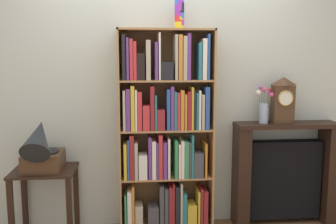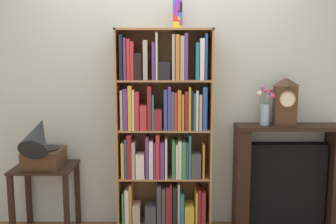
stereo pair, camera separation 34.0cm
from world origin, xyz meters
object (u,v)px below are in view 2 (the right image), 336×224
bookshelf (166,138)px  side_table_left (48,183)px  gramophone (43,145)px  fireplace_mantel (289,178)px  mantel_clock (287,101)px  cup_stack (179,14)px  flower_vase (267,110)px

bookshelf → side_table_left: size_ratio=2.92×
gramophone → side_table_left: bearing=90.0°
gramophone → fireplace_mantel: (2.28, 0.19, -0.36)m
mantel_clock → bookshelf: bearing=-179.3°
bookshelf → fireplace_mantel: (1.18, 0.04, -0.40)m
gramophone → cup_stack: bearing=7.5°
mantel_clock → flower_vase: 0.20m
flower_vase → cup_stack: bearing=-179.7°
mantel_clock → flower_vase: (-0.18, 0.00, -0.08)m
side_table_left → fireplace_mantel: fireplace_mantel is taller
bookshelf → mantel_clock: size_ratio=4.29×
gramophone → bookshelf: bearing=7.7°
fireplace_mantel → mantel_clock: 0.74m
gramophone → flower_vase: 2.07m
cup_stack → side_table_left: 1.97m
bookshelf → mantel_clock: 1.17m
bookshelf → fireplace_mantel: size_ratio=1.86×
bookshelf → fireplace_mantel: 1.24m
cup_stack → flower_vase: 1.19m
fireplace_mantel → gramophone: bearing=-175.3°
cup_stack → fireplace_mantel: (1.05, 0.03, -1.52)m
cup_stack → fireplace_mantel: size_ratio=0.26×
side_table_left → gramophone: (0.00, -0.07, 0.37)m
cup_stack → side_table_left: bearing=-176.0°
side_table_left → flower_vase: flower_vase is taller
cup_stack → mantel_clock: cup_stack is taller
side_table_left → flower_vase: 2.15m
side_table_left → mantel_clock: (2.22, 0.09, 0.75)m
side_table_left → mantel_clock: mantel_clock is taller
cup_stack → flower_vase: bearing=0.3°
cup_stack → gramophone: (-1.22, -0.16, -1.16)m
cup_stack → side_table_left: cup_stack is taller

